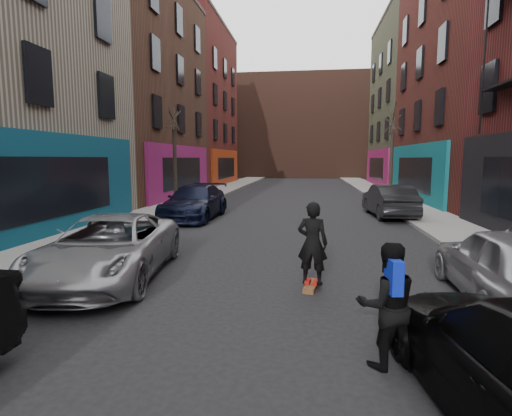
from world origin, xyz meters
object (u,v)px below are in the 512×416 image
(skateboarder, at_px, (312,243))
(pedestrian, at_px, (387,305))
(parked_left_end, at_px, (195,202))
(tree_left_far, at_px, (175,145))
(tree_right_far, at_px, (392,145))
(parked_right_far, at_px, (510,265))
(parked_left_far, at_px, (109,247))
(parked_right_end, at_px, (389,201))
(skateboard, at_px, (312,286))

(skateboarder, xyz_separation_m, pedestrian, (0.91, -2.98, -0.13))
(parked_left_end, height_order, pedestrian, pedestrian)
(tree_left_far, distance_m, skateboarder, 14.94)
(tree_left_far, distance_m, tree_right_far, 13.78)
(parked_left_end, distance_m, parked_right_far, 12.74)
(tree_left_far, relative_size, parked_left_far, 1.31)
(tree_right_far, relative_size, parked_right_end, 1.51)
(skateboard, distance_m, skateboarder, 0.90)
(parked_left_far, xyz_separation_m, parked_left_end, (-0.63, 8.82, 0.05))
(parked_left_far, distance_m, pedestrian, 6.21)
(parked_left_end, xyz_separation_m, pedestrian, (5.99, -11.95, 0.07))
(skateboard, bearing_deg, parked_left_end, 130.49)
(parked_right_end, bearing_deg, parked_left_far, 49.10)
(pedestrian, bearing_deg, parked_right_far, -144.87)
(parked_left_end, relative_size, skateboarder, 3.02)
(parked_right_far, height_order, pedestrian, pedestrian)
(tree_left_far, height_order, parked_right_far, tree_left_far)
(parked_left_far, relative_size, parked_right_far, 1.17)
(parked_left_far, xyz_separation_m, skateboard, (4.45, -0.14, -0.64))
(parked_left_end, relative_size, parked_right_end, 1.14)
(parked_left_far, bearing_deg, parked_right_end, 45.50)
(parked_left_far, relative_size, skateboard, 6.22)
(skateboarder, bearing_deg, parked_left_far, 9.12)
(skateboard, relative_size, pedestrian, 0.49)
(parked_left_far, height_order, pedestrian, pedestrian)
(parked_left_end, distance_m, skateboard, 10.32)
(parked_right_far, xyz_separation_m, pedestrian, (-2.62, -2.56, 0.09))
(tree_right_far, bearing_deg, tree_left_far, -154.18)
(parked_right_end, bearing_deg, tree_right_far, -105.00)
(parked_left_end, bearing_deg, tree_left_far, 120.38)
(parked_left_far, relative_size, skateboarder, 2.94)
(tree_right_far, relative_size, skateboarder, 4.02)
(parked_left_end, bearing_deg, parked_left_far, -85.12)
(tree_right_far, relative_size, parked_left_end, 1.33)
(pedestrian, bearing_deg, tree_left_far, -71.80)
(parked_left_end, height_order, parked_right_end, parked_left_end)
(parked_left_far, height_order, parked_left_end, parked_left_end)
(tree_right_far, xyz_separation_m, pedestrian, (-4.22, -21.80, -2.71))
(tree_left_far, distance_m, pedestrian, 17.98)
(skateboard, bearing_deg, tree_left_far, 130.50)
(parked_left_far, relative_size, pedestrian, 3.08)
(parked_right_far, bearing_deg, skateboarder, -4.69)
(tree_left_far, distance_m, parked_left_end, 5.16)
(parked_left_far, distance_m, skateboard, 4.50)
(parked_right_end, relative_size, pedestrian, 2.78)
(tree_right_far, distance_m, skateboard, 19.82)
(parked_right_end, bearing_deg, tree_left_far, -14.87)
(parked_right_end, distance_m, pedestrian, 13.95)
(parked_right_far, height_order, parked_right_end, parked_right_end)
(tree_right_far, height_order, parked_left_end, tree_right_far)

